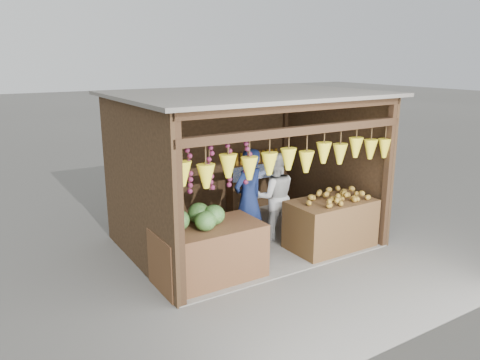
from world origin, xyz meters
name	(u,v)px	position (x,y,z in m)	size (l,w,h in m)	color
ground	(246,241)	(0.00, 0.00, 0.00)	(80.00, 80.00, 0.00)	#514F49
stall_structure	(246,151)	(-0.03, -0.04, 1.67)	(4.30, 3.30, 2.66)	slate
back_shelf	(255,172)	(1.05, 1.28, 0.87)	(1.25, 0.32, 1.32)	#382314
counter_left	(209,253)	(-1.25, -0.96, 0.42)	(1.59, 0.85, 0.83)	#53331B
counter_right	(331,224)	(1.10, -1.01, 0.43)	(1.47, 0.85, 0.85)	#50361A
stool	(168,252)	(-1.52, -0.04, 0.16)	(0.34, 0.34, 0.32)	black
man_standing	(248,199)	(-0.11, -0.25, 0.88)	(0.64, 0.42, 1.76)	#14214D
woman_standing	(274,196)	(0.51, -0.15, 0.80)	(0.78, 0.61, 1.60)	silver
vendor_seated	(166,208)	(-1.52, -0.04, 0.91)	(0.58, 0.38, 1.18)	brown
melon_pile	(200,216)	(-1.36, -0.90, 0.99)	(1.00, 0.50, 0.32)	#134412
tanfruit_pile	(171,230)	(-1.85, -0.96, 0.90)	(0.34, 0.40, 0.13)	#A3924B
mango_pile	(337,195)	(1.15, -1.06, 0.96)	(1.40, 0.64, 0.22)	#B34717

